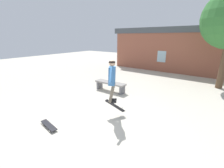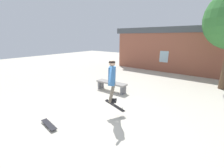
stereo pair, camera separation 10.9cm
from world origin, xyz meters
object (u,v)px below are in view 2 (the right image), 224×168
Objects in this scene: skateboard_flipping at (115,106)px; skateboard_resting at (49,124)px; skater at (112,78)px; park_bench at (111,84)px.

skateboard_flipping is 2.31m from skateboard_resting.
skater is 1.07m from skateboard_flipping.
skateboard_resting is (-1.22, -1.80, -1.40)m from skater.
skater is 2.58m from skateboard_resting.
skateboard_flipping is (1.76, -2.03, 0.04)m from park_bench.
skateboard_resting is at bearing -155.94° from skater.
skateboard_flipping reaches higher than skateboard_resting.
skateboard_flipping reaches higher than park_bench.
skateboard_resting is (0.45, -3.91, -0.30)m from park_bench.
skateboard_flipping is (0.08, 0.08, -1.06)m from skater.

